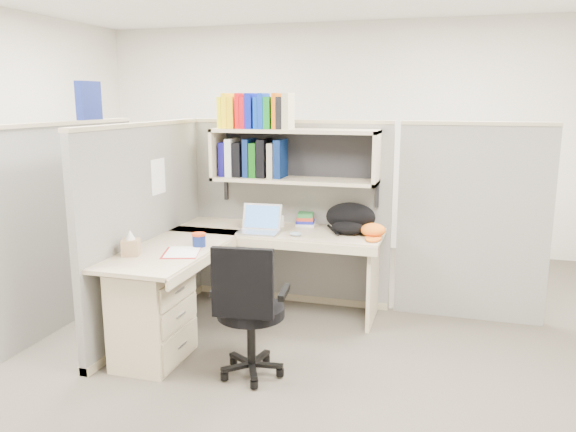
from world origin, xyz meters
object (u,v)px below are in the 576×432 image
(desk, at_px, (190,291))
(backpack, at_px, (349,218))
(laptop, at_px, (258,219))
(snack_canister, at_px, (199,240))
(task_chair, at_px, (250,331))

(desk, distance_m, backpack, 1.41)
(backpack, bearing_deg, laptop, -170.49)
(snack_canister, relative_size, task_chair, 0.11)
(task_chair, bearing_deg, desk, 150.77)
(laptop, xyz_separation_m, snack_canister, (-0.29, -0.51, -0.06))
(desk, bearing_deg, task_chair, -29.23)
(backpack, distance_m, task_chair, 1.40)
(desk, relative_size, backpack, 4.25)
(desk, bearing_deg, backpack, 42.42)
(desk, distance_m, snack_canister, 0.38)
(laptop, bearing_deg, task_chair, -76.86)
(snack_canister, distance_m, task_chair, 0.88)
(backpack, distance_m, snack_canister, 1.24)
(laptop, bearing_deg, backpack, 15.47)
(laptop, relative_size, task_chair, 0.35)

